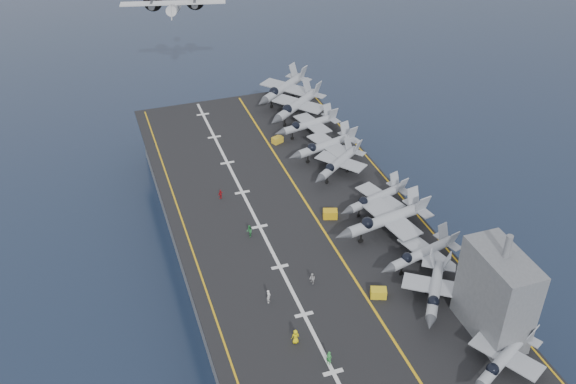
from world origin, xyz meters
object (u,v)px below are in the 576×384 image
object	(u,v)px
fighter_jet_0	(504,357)
transport_plane	(174,9)
island_superstructure	(498,285)
tow_cart_a	(378,293)

from	to	relation	value
fighter_jet_0	transport_plane	distance (m)	93.58
fighter_jet_0	island_superstructure	bearing A→B (deg)	70.13
fighter_jet_0	tow_cart_a	xyz separation A→B (m)	(-8.21, 16.09, -1.58)
island_superstructure	transport_plane	xyz separation A→B (m)	(-22.66, 83.92, 10.10)
tow_cart_a	transport_plane	size ratio (longest dim) A/B	0.10
fighter_jet_0	transport_plane	xyz separation A→B (m)	(-20.46, 90.01, 15.39)
fighter_jet_0	tow_cart_a	size ratio (longest dim) A/B	6.17
island_superstructure	tow_cart_a	xyz separation A→B (m)	(-10.41, 10.00, -6.87)
tow_cart_a	transport_plane	distance (m)	76.82
island_superstructure	tow_cart_a	world-z (taller)	island_superstructure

